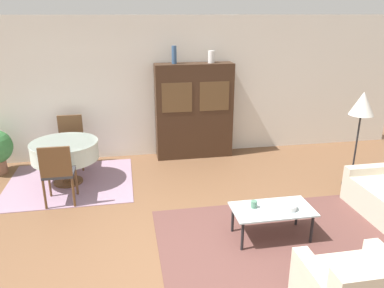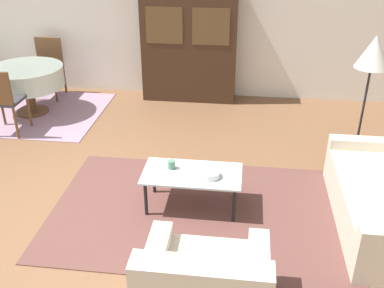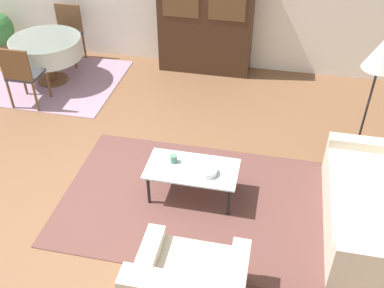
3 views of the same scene
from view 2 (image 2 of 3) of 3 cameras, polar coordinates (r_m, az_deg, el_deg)
name	(u,v)px [view 2 (image 2 of 3)]	position (r m, az deg, el deg)	size (l,w,h in m)	color
ground_plane	(89,217)	(4.80, -12.94, -9.02)	(14.00, 14.00, 0.00)	brown
wall_back	(154,12)	(7.51, -4.84, 16.37)	(10.00, 0.06, 2.70)	silver
area_rug	(199,211)	(4.75, 0.92, -8.52)	(3.07, 1.99, 0.01)	brown
dining_rug	(35,112)	(7.41, -19.32, 3.81)	(2.07, 1.82, 0.01)	gray
coffee_table	(192,176)	(4.62, 0.00, -4.13)	(1.01, 0.54, 0.41)	black
display_cabinet	(189,44)	(7.27, -0.37, 12.62)	(1.49, 0.40, 1.84)	#382316
dining_table	(27,77)	(7.23, -20.25, 7.97)	(1.09, 1.09, 0.72)	brown
dining_chair_near	(2,98)	(6.61, -23.01, 5.45)	(0.44, 0.44, 0.95)	brown
dining_chair_far	(48,63)	(7.88, -17.85, 9.72)	(0.44, 0.44, 0.95)	brown
floor_lamp	(373,57)	(5.50, 22.01, 10.22)	(0.38, 0.38, 1.59)	black
cup	(171,165)	(4.66, -2.63, -2.62)	(0.08, 0.08, 0.09)	#4C7A60
bowl	(209,174)	(4.52, 2.22, -3.84)	(0.21, 0.21, 0.07)	white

